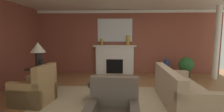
# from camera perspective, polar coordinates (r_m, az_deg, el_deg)

# --- Properties ---
(ground_plane) EXTENTS (9.80, 9.80, 0.00)m
(ground_plane) POSITION_cam_1_polar(r_m,az_deg,el_deg) (4.39, 5.63, -14.80)
(ground_plane) COLOR olive
(wall_fireplace) EXTENTS (8.14, 0.12, 2.74)m
(wall_fireplace) POSITION_cam_1_polar(r_m,az_deg,el_deg) (7.23, 4.41, 4.82)
(wall_fireplace) COLOR brown
(wall_fireplace) RESTS_ON ground_plane
(crown_moulding) EXTENTS (8.14, 0.08, 0.12)m
(crown_moulding) POSITION_cam_1_polar(r_m,az_deg,el_deg) (7.22, 4.52, 15.08)
(crown_moulding) COLOR white
(area_rug) EXTENTS (3.50, 2.31, 0.01)m
(area_rug) POSITION_cam_1_polar(r_m,az_deg,el_deg) (4.31, -1.43, -15.12)
(area_rug) COLOR tan
(area_rug) RESTS_ON ground_plane
(fireplace) EXTENTS (1.80, 0.35, 1.24)m
(fireplace) POSITION_cam_1_polar(r_m,az_deg,el_deg) (7.09, 0.94, -1.55)
(fireplace) COLOR white
(fireplace) RESTS_ON ground_plane
(mantel_mirror) EXTENTS (1.48, 0.04, 0.97)m
(mantel_mirror) POSITION_cam_1_polar(r_m,az_deg,el_deg) (7.14, 0.98, 8.90)
(mantel_mirror) COLOR silver
(sofa) EXTENTS (0.97, 2.13, 0.85)m
(sofa) POSITION_cam_1_polar(r_m,az_deg,el_deg) (4.33, 22.45, -11.46)
(sofa) COLOR tan
(sofa) RESTS_ON ground_plane
(armchair_near_window) EXTENTS (0.90, 0.90, 0.95)m
(armchair_near_window) POSITION_cam_1_polar(r_m,az_deg,el_deg) (4.46, -24.98, -10.90)
(armchair_near_window) COLOR #9E7A4C
(armchair_near_window) RESTS_ON ground_plane
(coffee_table) EXTENTS (1.00, 1.00, 0.45)m
(coffee_table) POSITION_cam_1_polar(r_m,az_deg,el_deg) (4.20, -1.44, -10.94)
(coffee_table) COLOR black
(coffee_table) RESTS_ON ground_plane
(side_table) EXTENTS (0.56, 0.56, 0.70)m
(side_table) POSITION_cam_1_polar(r_m,az_deg,el_deg) (5.39, -23.75, -6.81)
(side_table) COLOR black
(side_table) RESTS_ON ground_plane
(table_lamp) EXTENTS (0.44, 0.44, 0.75)m
(table_lamp) POSITION_cam_1_polar(r_m,az_deg,el_deg) (5.27, -24.18, 1.95)
(table_lamp) COLOR black
(table_lamp) RESTS_ON side_table
(vase_mantel_left) EXTENTS (0.12, 0.12, 0.28)m
(vase_mantel_left) POSITION_cam_1_polar(r_m,az_deg,el_deg) (7.01, -3.58, 4.88)
(vase_mantel_left) COLOR #B7892D
(vase_mantel_left) RESTS_ON fireplace
(vase_tall_corner) EXTENTS (0.25, 0.25, 0.68)m
(vase_tall_corner) POSITION_cam_1_polar(r_m,az_deg,el_deg) (7.10, 18.36, -3.91)
(vase_tall_corner) COLOR navy
(vase_tall_corner) RESTS_ON ground_plane
(vase_mantel_right) EXTENTS (0.15, 0.15, 0.42)m
(vase_mantel_right) POSITION_cam_1_polar(r_m,az_deg,el_deg) (6.97, 5.48, 5.42)
(vase_mantel_right) COLOR #B7892D
(vase_mantel_right) RESTS_ON fireplace
(vase_on_side_table) EXTENTS (0.11, 0.11, 0.26)m
(vase_on_side_table) POSITION_cam_1_polar(r_m,az_deg,el_deg) (5.14, -23.07, -2.52)
(vase_on_side_table) COLOR black
(vase_on_side_table) RESTS_ON side_table
(book_red_cover) EXTENTS (0.22, 0.19, 0.04)m
(book_red_cover) POSITION_cam_1_polar(r_m,az_deg,el_deg) (4.22, -0.71, -8.97)
(book_red_cover) COLOR navy
(book_red_cover) RESTS_ON coffee_table
(book_art_folio) EXTENTS (0.24, 0.23, 0.03)m
(book_art_folio) POSITION_cam_1_polar(r_m,az_deg,el_deg) (4.14, -2.18, -8.83)
(book_art_folio) COLOR navy
(book_art_folio) RESTS_ON coffee_table
(book_small_novel) EXTENTS (0.24, 0.17, 0.06)m
(book_small_novel) POSITION_cam_1_polar(r_m,az_deg,el_deg) (4.28, -1.93, -7.70)
(book_small_novel) COLOR tan
(book_small_novel) RESTS_ON coffee_table
(potted_plant) EXTENTS (0.56, 0.56, 0.83)m
(potted_plant) POSITION_cam_1_polar(r_m,az_deg,el_deg) (6.88, 24.17, -3.20)
(potted_plant) COLOR #333333
(potted_plant) RESTS_ON ground_plane
(column_white) EXTENTS (0.20, 0.20, 2.74)m
(column_white) POSITION_cam_1_polar(r_m,az_deg,el_deg) (7.32, 32.44, 3.81)
(column_white) COLOR white
(column_white) RESTS_ON ground_plane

